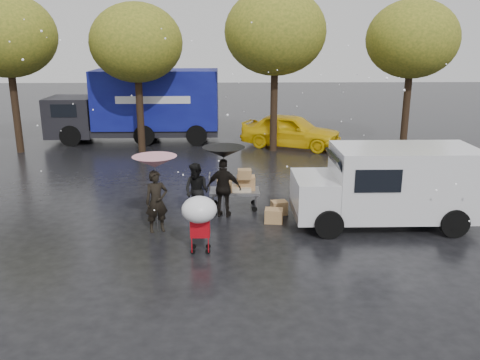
{
  "coord_description": "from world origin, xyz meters",
  "views": [
    {
      "loc": [
        0.43,
        -12.76,
        5.11
      ],
      "look_at": [
        0.76,
        1.0,
        1.17
      ],
      "focal_mm": 38.0,
      "sensor_mm": 36.0,
      "label": 1
    }
  ],
  "objects_px": {
    "shopping_cart": "(199,213)",
    "blue_truck": "(140,106)",
    "white_van": "(389,184)",
    "yellow_taxi": "(291,131)",
    "person_black": "(224,188)",
    "person_pink": "(157,202)",
    "vendor_cart": "(237,186)"
  },
  "relations": [
    {
      "from": "person_pink",
      "to": "person_black",
      "type": "bearing_deg",
      "value": 11.83
    },
    {
      "from": "vendor_cart",
      "to": "shopping_cart",
      "type": "height_order",
      "value": "shopping_cart"
    },
    {
      "from": "shopping_cart",
      "to": "yellow_taxi",
      "type": "bearing_deg",
      "value": 73.22
    },
    {
      "from": "blue_truck",
      "to": "white_van",
      "type": "bearing_deg",
      "value": -53.58
    },
    {
      "from": "person_pink",
      "to": "white_van",
      "type": "height_order",
      "value": "white_van"
    },
    {
      "from": "white_van",
      "to": "yellow_taxi",
      "type": "relative_size",
      "value": 1.05
    },
    {
      "from": "yellow_taxi",
      "to": "blue_truck",
      "type": "bearing_deg",
      "value": 101.57
    },
    {
      "from": "white_van",
      "to": "blue_truck",
      "type": "height_order",
      "value": "blue_truck"
    },
    {
      "from": "white_van",
      "to": "blue_truck",
      "type": "xyz_separation_m",
      "value": [
        -8.75,
        11.86,
        0.6
      ]
    },
    {
      "from": "person_pink",
      "to": "white_van",
      "type": "relative_size",
      "value": 0.34
    },
    {
      "from": "shopping_cart",
      "to": "white_van",
      "type": "bearing_deg",
      "value": 20.47
    },
    {
      "from": "person_pink",
      "to": "blue_truck",
      "type": "xyz_separation_m",
      "value": [
        -2.42,
        12.25,
        0.92
      ]
    },
    {
      "from": "vendor_cart",
      "to": "white_van",
      "type": "distance_m",
      "value": 4.41
    },
    {
      "from": "blue_truck",
      "to": "yellow_taxi",
      "type": "xyz_separation_m",
      "value": [
        7.3,
        -1.66,
        -0.96
      ]
    },
    {
      "from": "person_pink",
      "to": "shopping_cart",
      "type": "height_order",
      "value": "person_pink"
    },
    {
      "from": "person_black",
      "to": "white_van",
      "type": "distance_m",
      "value": 4.62
    },
    {
      "from": "shopping_cart",
      "to": "person_pink",
      "type": "bearing_deg",
      "value": 128.94
    },
    {
      "from": "yellow_taxi",
      "to": "shopping_cart",
      "type": "bearing_deg",
      "value": -172.43
    },
    {
      "from": "person_pink",
      "to": "vendor_cart",
      "type": "xyz_separation_m",
      "value": [
        2.18,
        1.82,
        -0.12
      ]
    },
    {
      "from": "vendor_cart",
      "to": "blue_truck",
      "type": "relative_size",
      "value": 0.18
    },
    {
      "from": "shopping_cart",
      "to": "blue_truck",
      "type": "xyz_separation_m",
      "value": [
        -3.64,
        13.77,
        0.69
      ]
    },
    {
      "from": "white_van",
      "to": "person_black",
      "type": "bearing_deg",
      "value": 170.53
    },
    {
      "from": "blue_truck",
      "to": "shopping_cart",
      "type": "bearing_deg",
      "value": -75.18
    },
    {
      "from": "person_pink",
      "to": "white_van",
      "type": "distance_m",
      "value": 6.36
    },
    {
      "from": "white_van",
      "to": "yellow_taxi",
      "type": "height_order",
      "value": "white_van"
    },
    {
      "from": "white_van",
      "to": "shopping_cart",
      "type": "bearing_deg",
      "value": -159.53
    },
    {
      "from": "shopping_cart",
      "to": "blue_truck",
      "type": "bearing_deg",
      "value": 104.82
    },
    {
      "from": "person_pink",
      "to": "vendor_cart",
      "type": "distance_m",
      "value": 2.84
    },
    {
      "from": "shopping_cart",
      "to": "white_van",
      "type": "distance_m",
      "value": 5.46
    },
    {
      "from": "person_black",
      "to": "blue_truck",
      "type": "distance_m",
      "value": 11.91
    },
    {
      "from": "vendor_cart",
      "to": "white_van",
      "type": "xyz_separation_m",
      "value": [
        4.15,
        -1.43,
        0.43
      ]
    },
    {
      "from": "person_pink",
      "to": "blue_truck",
      "type": "height_order",
      "value": "blue_truck"
    }
  ]
}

